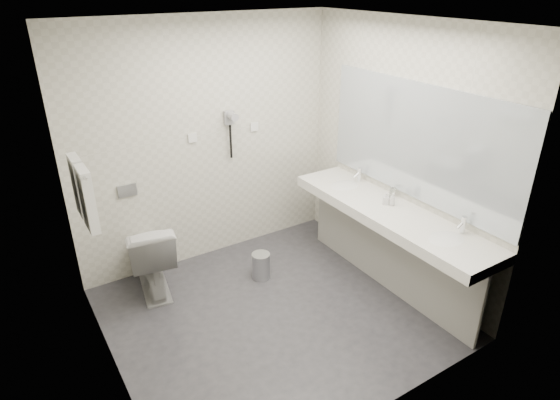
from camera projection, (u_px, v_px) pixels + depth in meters
floor at (275, 313)px, 4.34m from camera, size 2.80×2.80×0.00m
ceiling at (273, 23)px, 3.27m from camera, size 2.80×2.80×0.00m
wall_back at (207, 145)px, 4.79m from camera, size 2.80×0.00×2.80m
wall_front at (390, 264)px, 2.81m from camera, size 2.80×0.00×2.80m
wall_left at (94, 235)px, 3.12m from camera, size 0.00×2.60×2.60m
wall_right at (400, 156)px, 4.48m from camera, size 0.00×2.60×2.60m
vanity_counter at (389, 214)px, 4.39m from camera, size 0.55×2.20×0.10m
vanity_panel at (387, 252)px, 4.58m from camera, size 0.03×2.15×0.75m
vanity_post_near at (481, 309)px, 3.80m from camera, size 0.06×0.06×0.75m
vanity_post_far at (324, 211)px, 5.39m from camera, size 0.06×0.06×0.75m
mirror at (417, 142)px, 4.23m from camera, size 0.02×2.20×1.05m
basin_near at (446, 241)px, 3.88m from camera, size 0.40×0.31×0.05m
basin_far at (344, 187)px, 4.87m from camera, size 0.40×0.31×0.05m
faucet_near at (463, 225)px, 3.93m from camera, size 0.04×0.04×0.15m
faucet_far at (359, 175)px, 4.92m from camera, size 0.04×0.04×0.15m
soap_bottle_a at (386, 199)px, 4.44m from camera, size 0.07×0.07×0.11m
soap_bottle_b at (386, 197)px, 4.51m from camera, size 0.08×0.08×0.08m
soap_bottle_c at (393, 199)px, 4.41m from camera, size 0.05×0.05×0.12m
glass_left at (392, 192)px, 4.59m from camera, size 0.06×0.06×0.10m
toilet at (150, 256)px, 4.52m from camera, size 0.55×0.81×0.76m
flush_plate at (127, 191)px, 4.50m from camera, size 0.18×0.02×0.12m
pedal_bin at (261, 266)px, 4.80m from camera, size 0.22×0.22×0.26m
bin_lid at (261, 255)px, 4.74m from camera, size 0.19×0.19×0.02m
towel_rail at (76, 165)px, 3.44m from camera, size 0.02×0.62×0.02m
towel_near at (87, 199)px, 3.43m from camera, size 0.07×0.24×0.48m
towel_far at (79, 186)px, 3.64m from camera, size 0.07×0.24×0.48m
dryer_cradle at (229, 118)px, 4.78m from camera, size 0.10×0.04×0.14m
dryer_barrel at (232, 116)px, 4.72m from camera, size 0.08×0.14×0.08m
dryer_cord at (231, 142)px, 4.88m from camera, size 0.02×0.02×0.35m
switch_plate_a at (193, 138)px, 4.67m from camera, size 0.09×0.02×0.09m
switch_plate_b at (254, 127)px, 5.01m from camera, size 0.09×0.02×0.09m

